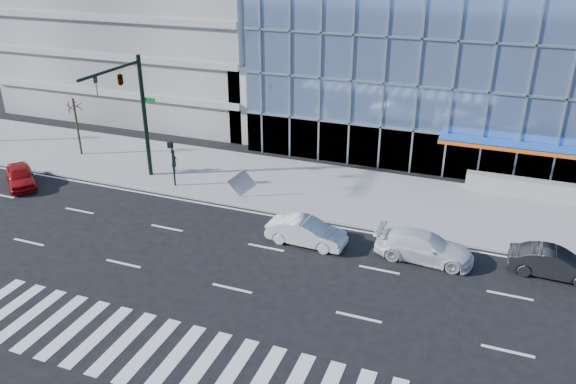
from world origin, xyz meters
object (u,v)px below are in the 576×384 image
at_px(white_sedan, 306,232).
at_px(dark_sedan, 554,263).
at_px(tilted_panel, 242,183).
at_px(street_tree_near, 74,106).
at_px(pedestrian, 174,161).
at_px(red_sedan, 20,176).
at_px(white_suv, 424,247).
at_px(ped_signal_post, 172,157).
at_px(traffic_signal, 128,92).

height_order(white_sedan, dark_sedan, white_sedan).
xyz_separation_m(dark_sedan, tilted_panel, (-17.54, 2.52, 0.37)).
distance_m(street_tree_near, pedestrian, 8.72).
xyz_separation_m(red_sedan, pedestrian, (8.22, 5.39, 0.25)).
distance_m(white_suv, tilted_panel, 11.98).
relative_size(white_sedan, tilted_panel, 3.24).
relative_size(ped_signal_post, street_tree_near, 0.71).
xyz_separation_m(street_tree_near, red_sedan, (0.01, -5.85, -3.10)).
bearing_deg(dark_sedan, street_tree_near, 82.96).
bearing_deg(traffic_signal, white_sedan, -14.88).
xyz_separation_m(traffic_signal, dark_sedan, (24.82, -2.09, -5.48)).
distance_m(ped_signal_post, pedestrian, 2.74).
relative_size(white_sedan, dark_sedan, 1.01).
bearing_deg(street_tree_near, dark_sedan, -8.96).
distance_m(traffic_signal, pedestrian, 5.92).
bearing_deg(street_tree_near, ped_signal_post, -15.06).
height_order(dark_sedan, red_sedan, dark_sedan).
xyz_separation_m(traffic_signal, ped_signal_post, (2.50, 0.37, -4.02)).
bearing_deg(traffic_signal, red_sedan, -157.38).
xyz_separation_m(dark_sedan, pedestrian, (-23.59, 4.56, 0.24)).
height_order(white_sedan, red_sedan, white_sedan).
height_order(ped_signal_post, street_tree_near, street_tree_near).
height_order(ped_signal_post, tilted_panel, ped_signal_post).
bearing_deg(white_sedan, traffic_signal, 77.52).
xyz_separation_m(traffic_signal, street_tree_near, (-7.00, 2.93, -2.39)).
xyz_separation_m(ped_signal_post, street_tree_near, (-9.50, 2.56, 1.64)).
bearing_deg(dark_sedan, ped_signal_post, 85.63).
relative_size(dark_sedan, tilted_panel, 3.20).
distance_m(red_sedan, tilted_panel, 14.67).
xyz_separation_m(dark_sedan, red_sedan, (-31.81, -0.83, -0.01)).
relative_size(ped_signal_post, dark_sedan, 0.72).
distance_m(ped_signal_post, white_suv, 16.68).
xyz_separation_m(traffic_signal, pedestrian, (1.23, 2.47, -5.24)).
bearing_deg(traffic_signal, street_tree_near, 157.29).
distance_m(white_sedan, dark_sedan, 12.07).
relative_size(street_tree_near, red_sedan, 1.07).
bearing_deg(dark_sedan, pedestrian, 80.98).
relative_size(pedestrian, tilted_panel, 1.19).
xyz_separation_m(street_tree_near, white_sedan, (19.82, -6.34, -3.09)).
bearing_deg(dark_sedan, white_sedan, 98.19).
distance_m(street_tree_near, dark_sedan, 32.36).
bearing_deg(pedestrian, traffic_signal, 133.96).
relative_size(dark_sedan, pedestrian, 2.68).
height_order(traffic_signal, dark_sedan, traffic_signal).
distance_m(white_suv, dark_sedan, 6.04).
height_order(street_tree_near, dark_sedan, street_tree_near).
bearing_deg(traffic_signal, dark_sedan, -4.81).
distance_m(white_sedan, pedestrian, 13.00).
height_order(traffic_signal, pedestrian, traffic_signal).
distance_m(traffic_signal, white_suv, 19.79).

